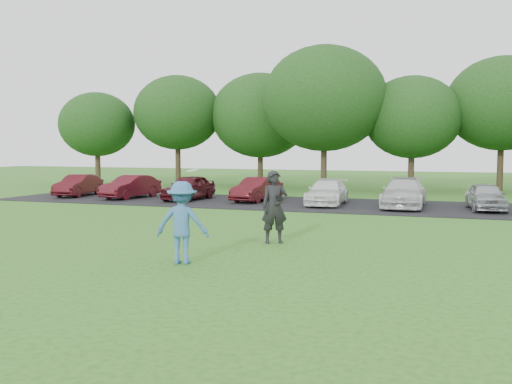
% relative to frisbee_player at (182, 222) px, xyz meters
% --- Properties ---
extents(ground, '(100.00, 100.00, 0.00)m').
position_rel_frisbee_player_xyz_m(ground, '(0.27, 0.76, -0.93)').
color(ground, '#2A641C').
rests_on(ground, ground).
extents(parking_lot, '(32.00, 6.50, 0.03)m').
position_rel_frisbee_player_xyz_m(parking_lot, '(0.27, 13.76, -0.91)').
color(parking_lot, black).
rests_on(parking_lot, ground).
extents(frisbee_player, '(1.32, 0.93, 2.15)m').
position_rel_frisbee_player_xyz_m(frisbee_player, '(0.00, 0.00, 0.00)').
color(frisbee_player, teal).
rests_on(frisbee_player, ground).
extents(camera_bystander, '(0.86, 0.77, 1.98)m').
position_rel_frisbee_player_xyz_m(camera_bystander, '(1.15, 3.26, 0.06)').
color(camera_bystander, black).
rests_on(camera_bystander, ground).
extents(parked_cars, '(28.15, 4.60, 1.24)m').
position_rel_frisbee_player_xyz_m(parked_cars, '(1.76, 13.71, -0.31)').
color(parked_cars, '#4E1118').
rests_on(parked_cars, parking_lot).
extents(tree_row, '(42.39, 9.85, 8.64)m').
position_rel_frisbee_player_xyz_m(tree_row, '(1.78, 23.52, 3.98)').
color(tree_row, '#38281C').
rests_on(tree_row, ground).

